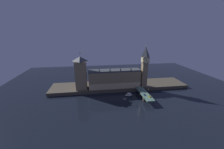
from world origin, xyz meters
TOP-DOWN VIEW (x-y plane):
  - ground_plane at (0.00, 0.00)m, footprint 400.00×400.00m
  - embankment at (0.00, 39.00)m, footprint 220.00×42.00m
  - parliament_hall at (-10.09, 29.11)m, footprint 79.19×17.57m
  - clock_tower at (36.47, 25.55)m, footprint 10.05×10.16m
  - victoria_tower at (-60.67, 29.58)m, footprint 16.48×16.48m
  - bridge at (26.45, -5.00)m, footprint 10.58×46.00m
  - car_northbound_lead at (24.12, 1.87)m, footprint 1.89×4.51m
  - car_northbound_trail at (24.12, -10.80)m, footprint 1.85×4.02m
  - car_southbound_lead at (28.78, -17.10)m, footprint 2.07×4.65m
  - pedestrian_near_rail at (21.80, -11.96)m, footprint 0.38×0.38m
  - pedestrian_mid_walk at (31.11, -8.07)m, footprint 0.38×0.38m
  - pedestrian_far_rail at (21.80, 7.77)m, footprint 0.38×0.38m
  - street_lamp_near at (21.40, -19.72)m, footprint 1.34×0.60m
  - street_lamp_mid at (31.51, -5.00)m, footprint 1.34×0.60m
  - street_lamp_far at (21.40, 9.72)m, footprint 1.34×0.60m
  - boat_upstream at (6.96, 4.22)m, footprint 10.78×5.77m

SIDE VIEW (x-z plane):
  - ground_plane at x=0.00m, z-range 0.00..0.00m
  - boat_upstream at x=6.96m, z-range -0.60..3.83m
  - embankment at x=0.00m, z-range 0.00..5.09m
  - bridge at x=26.45m, z-range 1.77..9.24m
  - car_southbound_lead at x=28.78m, z-range 7.42..8.90m
  - car_northbound_lead at x=24.12m, z-range 7.42..8.91m
  - car_northbound_trail at x=24.12m, z-range 7.41..8.97m
  - pedestrian_mid_walk at x=31.11m, z-range 7.51..9.18m
  - pedestrian_far_rail at x=21.80m, z-range 7.51..9.22m
  - pedestrian_near_rail at x=21.80m, z-range 7.52..9.23m
  - street_lamp_mid at x=31.51m, z-range 8.24..14.38m
  - street_lamp_near at x=21.40m, z-range 8.30..14.93m
  - street_lamp_far at x=21.40m, z-range 8.37..15.68m
  - parliament_hall at x=-10.09m, z-range 2.20..35.91m
  - victoria_tower at x=-60.67m, z-range 2.21..57.80m
  - clock_tower at x=36.47m, z-range 6.98..71.33m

